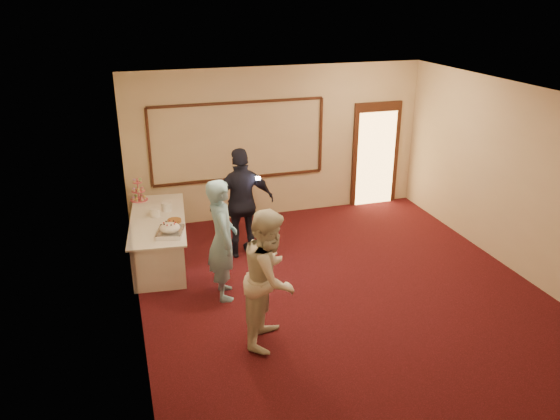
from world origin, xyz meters
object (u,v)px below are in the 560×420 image
at_px(cupcake_stand, 138,192).
at_px(woman, 270,277).
at_px(plate_stack_a, 155,212).
at_px(tart, 174,221).
at_px(guest, 242,203).
at_px(plate_stack_b, 166,207).
at_px(man, 222,240).
at_px(pavlova_tray, 170,229).
at_px(buffet_table, 159,239).

relative_size(cupcake_stand, woman, 0.25).
bearing_deg(plate_stack_a, cupcake_stand, 103.84).
bearing_deg(woman, cupcake_stand, 50.65).
bearing_deg(tart, plate_stack_a, 127.28).
xyz_separation_m(woman, guest, (0.25, 2.55, 0.04)).
height_order(plate_stack_b, man, man).
distance_m(plate_stack_b, guest, 1.33).
relative_size(pavlova_tray, plate_stack_b, 3.30).
bearing_deg(buffet_table, plate_stack_b, 58.37).
bearing_deg(buffet_table, tart, -46.18).
xyz_separation_m(buffet_table, plate_stack_a, (-0.02, 0.10, 0.46)).
xyz_separation_m(buffet_table, guest, (1.42, -0.20, 0.57)).
distance_m(plate_stack_a, woman, 3.09).
bearing_deg(cupcake_stand, plate_stack_a, -76.16).
xyz_separation_m(pavlova_tray, guest, (1.28, 0.51, 0.11)).
height_order(pavlova_tray, man, man).
height_order(plate_stack_a, woman, woman).
distance_m(pavlova_tray, plate_stack_a, 0.82).
bearing_deg(cupcake_stand, man, -66.84).
xyz_separation_m(plate_stack_b, guest, (1.23, -0.50, 0.11)).
bearing_deg(tart, plate_stack_b, 96.49).
bearing_deg(woman, tart, 50.19).
bearing_deg(buffet_table, cupcake_stand, 103.68).
relative_size(pavlova_tray, woman, 0.32).
bearing_deg(tart, guest, 3.08).
distance_m(cupcake_stand, man, 2.66).
bearing_deg(plate_stack_b, man, -70.69).
bearing_deg(buffet_table, plate_stack_a, 102.18).
relative_size(cupcake_stand, plate_stack_a, 2.56).
bearing_deg(plate_stack_b, woman, -72.20).
xyz_separation_m(pavlova_tray, plate_stack_b, (0.05, 1.02, -0.01)).
relative_size(woman, guest, 0.96).
bearing_deg(woman, buffet_table, 52.98).
relative_size(cupcake_stand, plate_stack_b, 2.56).
xyz_separation_m(plate_stack_a, tart, (0.27, -0.36, -0.05)).
relative_size(pavlova_tray, plate_stack_a, 3.29).
xyz_separation_m(pavlova_tray, plate_stack_a, (-0.15, 0.81, -0.01)).
distance_m(tart, man, 1.34).
xyz_separation_m(pavlova_tray, woman, (1.03, -2.04, 0.07)).
distance_m(plate_stack_a, plate_stack_b, 0.29).
xyz_separation_m(tart, man, (0.56, -1.22, 0.13)).
height_order(man, woman, man).
height_order(cupcake_stand, guest, guest).
bearing_deg(man, plate_stack_b, 22.88).
height_order(plate_stack_a, guest, guest).
relative_size(plate_stack_b, woman, 0.10).
bearing_deg(guest, man, 60.20).
relative_size(plate_stack_b, man, 0.10).
height_order(plate_stack_b, tart, plate_stack_b).
relative_size(buffet_table, man, 1.29).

